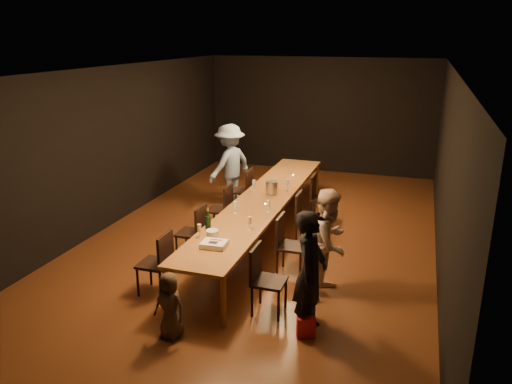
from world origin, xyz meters
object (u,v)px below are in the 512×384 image
(chair_right_1, at_px, (292,245))
(chair_left_0, at_px, (154,263))
(chair_right_2, at_px, (309,219))
(ice_bucket, at_px, (272,188))
(champagne_bottle, at_px, (208,219))
(chair_right_0, at_px, (269,281))
(child, at_px, (170,306))
(chair_left_3, at_px, (241,190))
(woman_birthday, at_px, (310,272))
(woman_tan, at_px, (329,242))
(chair_left_2, at_px, (219,209))
(chair_right_3, at_px, (322,199))
(man_blue, at_px, (230,164))
(birthday_cake, at_px, (214,244))
(table, at_px, (263,201))
(chair_left_1, at_px, (191,232))
(plate_stack, at_px, (212,234))

(chair_right_1, height_order, chair_left_0, same)
(chair_right_2, distance_m, ice_bucket, 0.94)
(champagne_bottle, bearing_deg, ice_bucket, 79.16)
(chair_right_0, relative_size, chair_left_0, 1.00)
(chair_right_1, distance_m, child, 2.33)
(chair_right_2, bearing_deg, chair_left_0, -35.31)
(chair_left_3, height_order, woman_birthday, woman_birthday)
(chair_right_2, height_order, champagne_bottle, champagne_bottle)
(ice_bucket, bearing_deg, child, -93.07)
(woman_tan, bearing_deg, chair_right_0, 158.55)
(child, bearing_deg, chair_right_2, 83.77)
(chair_right_2, relative_size, chair_left_2, 1.00)
(chair_right_0, height_order, chair_left_0, same)
(woman_birthday, height_order, child, woman_birthday)
(woman_tan, bearing_deg, chair_left_2, 72.31)
(chair_right_3, xyz_separation_m, man_blue, (-2.13, 0.49, 0.40))
(chair_right_3, relative_size, man_blue, 0.53)
(man_blue, xyz_separation_m, child, (1.15, -5.01, -0.44))
(birthday_cake, bearing_deg, champagne_bottle, 118.30)
(chair_right_1, height_order, woman_tan, woman_tan)
(table, height_order, woman_birthday, woman_birthday)
(chair_left_1, bearing_deg, man_blue, 8.43)
(chair_right_2, bearing_deg, plate_stack, -28.21)
(man_blue, relative_size, birthday_cake, 4.88)
(birthday_cake, bearing_deg, chair_left_0, -170.49)
(plate_stack, distance_m, champagne_bottle, 0.29)
(chair_right_1, bearing_deg, champagne_bottle, -67.32)
(chair_left_1, xyz_separation_m, plate_stack, (0.68, -0.69, 0.34))
(table, distance_m, plate_stack, 1.90)
(chair_right_2, distance_m, child, 3.46)
(chair_right_0, distance_m, woman_tan, 1.06)
(chair_left_2, height_order, woman_tan, woman_tan)
(chair_right_2, height_order, ice_bucket, ice_bucket)
(chair_left_3, bearing_deg, chair_left_0, -180.00)
(chair_right_0, height_order, birthday_cake, chair_right_0)
(chair_right_0, distance_m, chair_left_3, 3.98)
(chair_right_1, bearing_deg, chair_right_2, 180.00)
(chair_right_2, bearing_deg, child, -16.45)
(chair_left_1, xyz_separation_m, man_blue, (-0.43, 2.89, 0.40))
(chair_right_2, bearing_deg, chair_right_3, 180.00)
(chair_right_1, distance_m, man_blue, 3.61)
(woman_tan, bearing_deg, child, 153.68)
(woman_tan, height_order, ice_bucket, woman_tan)
(woman_tan, bearing_deg, ice_bucket, 53.00)
(man_blue, bearing_deg, chair_left_0, 30.13)
(table, bearing_deg, woman_birthday, -61.41)
(chair_left_1, relative_size, woman_tan, 0.60)
(chair_left_3, bearing_deg, chair_left_2, -180.00)
(man_blue, bearing_deg, chair_left_3, 65.39)
(chair_right_1, height_order, chair_right_3, same)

